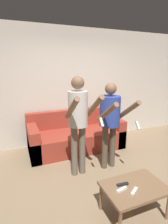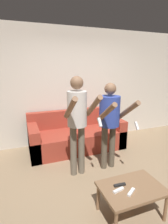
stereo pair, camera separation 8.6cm
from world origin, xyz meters
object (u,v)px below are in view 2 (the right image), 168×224
(person_standing_right, at_px, (110,117))
(remote_far, at_px, (120,185))
(coffee_table, at_px, (132,190))
(person_standing_left, at_px, (78,116))
(couch, at_px, (76,136))
(remote_mid, at_px, (118,190))
(remote_near, at_px, (131,192))

(person_standing_right, xyz_separation_m, remote_far, (-0.38, -0.99, -0.56))
(person_standing_right, bearing_deg, coffee_table, -103.56)
(person_standing_left, height_order, coffee_table, person_standing_left)
(couch, distance_m, person_standing_right, 1.26)
(couch, bearing_deg, remote_far, -92.50)
(couch, relative_size, remote_mid, 13.56)
(person_standing_left, distance_m, coffee_table, 1.31)
(person_standing_right, xyz_separation_m, remote_near, (-0.33, -1.15, -0.56))
(couch, xyz_separation_m, person_standing_right, (0.30, -1.01, 0.70))
(remote_mid, bearing_deg, coffee_table, 1.75)
(couch, xyz_separation_m, remote_mid, (-0.15, -2.07, 0.14))
(couch, distance_m, remote_far, 2.00)
(person_standing_left, height_order, remote_far, person_standing_left)
(remote_far, bearing_deg, couch, 87.50)
(person_standing_left, height_order, person_standing_right, person_standing_left)
(couch, height_order, remote_mid, couch)
(person_standing_left, relative_size, remote_near, 11.56)
(couch, height_order, remote_near, couch)
(coffee_table, height_order, remote_near, remote_near)
(person_standing_left, relative_size, coffee_table, 2.21)
(remote_mid, bearing_deg, remote_far, 49.93)
(remote_near, bearing_deg, person_standing_right, 74.11)
(coffee_table, bearing_deg, remote_far, 150.76)
(person_standing_left, xyz_separation_m, remote_far, (0.21, -0.99, -0.63))
(coffee_table, bearing_deg, person_standing_left, 107.45)
(person_standing_right, height_order, remote_far, person_standing_right)
(person_standing_left, xyz_separation_m, person_standing_right, (0.59, -0.00, -0.07))
(remote_mid, bearing_deg, person_standing_left, 97.64)
(couch, xyz_separation_m, remote_far, (-0.09, -2.00, 0.14))
(remote_near, height_order, remote_far, same)
(coffee_table, relative_size, remote_mid, 4.96)
(person_standing_right, bearing_deg, person_standing_left, 179.92)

